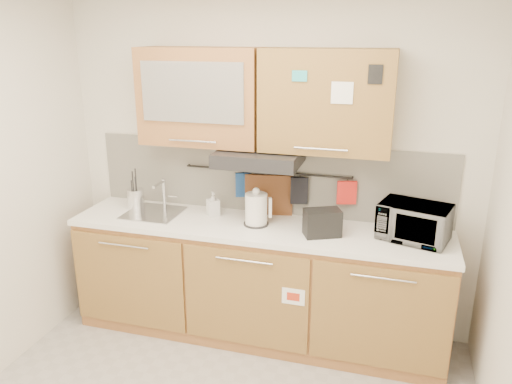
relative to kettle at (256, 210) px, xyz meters
The scene contains 17 objects.
wall_back 0.40m from the kettle, 88.66° to the left, with size 3.20×3.20×0.00m, color silver.
base_cabinet 0.63m from the kettle, 37.40° to the right, with size 2.80×0.64×0.88m.
countertop 0.14m from the kettle, 47.73° to the right, with size 2.82×0.62×0.04m, color white.
backsplash 0.33m from the kettle, 88.60° to the left, with size 2.80×0.02×0.56m, color silver.
upper_cabinets 0.81m from the kettle, 88.97° to the left, with size 1.82×0.37×0.70m.
range_hood 0.39m from the kettle, 82.27° to the left, with size 0.60×0.46×0.10m, color black.
sink 0.85m from the kettle, behind, with size 0.42×0.40×0.26m.
utensil_rail 0.34m from the kettle, 88.39° to the left, with size 0.02×0.02×1.30m, color black.
utensil_crock 1.03m from the kettle, behind, with size 0.17×0.17×0.33m.
kettle is the anchor object (origin of this frame).
toaster 0.50m from the kettle, ahead, with size 0.29×0.24×0.19m.
microwave 1.11m from the kettle, ahead, with size 0.46×0.31×0.25m, color #999999.
soap_bottle 0.39m from the kettle, 165.73° to the left, with size 0.09×0.09×0.19m, color #999999.
cutting_board 0.24m from the kettle, 82.31° to the left, with size 0.37×0.03×0.45m, color brown.
oven_mitt 0.32m from the kettle, 126.74° to the left, with size 0.12×0.03×0.19m, color navy.
dark_pouch 0.37m from the kettle, 41.21° to the left, with size 0.13×0.04×0.21m, color black.
pot_holder 0.68m from the kettle, 20.72° to the left, with size 0.14×0.02×0.18m, color red.
Camera 1 is at (0.94, -2.11, 2.28)m, focal length 35.00 mm.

